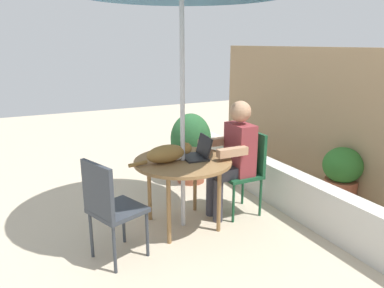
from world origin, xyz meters
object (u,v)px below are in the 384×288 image
object	(u,v)px
chair_occupied	(246,166)
potted_plant_by_chair	(191,145)
chair_empty	(109,203)
potted_plant_near_fence	(342,174)
laptop	(199,151)
patio_table	(183,166)
person_seated	(234,153)
cat	(168,154)

from	to	relation	value
chair_occupied	potted_plant_by_chair	size ratio (longest dim) A/B	0.97
chair_empty	potted_plant_near_fence	distance (m)	2.68
potted_plant_near_fence	potted_plant_by_chair	size ratio (longest dim) A/B	0.72
laptop	potted_plant_by_chair	bearing A→B (deg)	158.48
chair_occupied	potted_plant_by_chair	world-z (taller)	potted_plant_by_chair
patio_table	person_seated	distance (m)	0.59
chair_occupied	person_seated	distance (m)	0.23
patio_table	laptop	world-z (taller)	laptop
laptop	potted_plant_by_chair	size ratio (longest dim) A/B	0.35
patio_table	person_seated	bearing A→B (deg)	90.00
chair_empty	potted_plant_near_fence	size ratio (longest dim) A/B	1.35
chair_occupied	chair_empty	size ratio (longest dim) A/B	1.00
patio_table	potted_plant_near_fence	distance (m)	1.91
chair_empty	laptop	world-z (taller)	laptop
laptop	person_seated	bearing A→B (deg)	89.78
patio_table	chair_empty	world-z (taller)	chair_empty
person_seated	chair_occupied	bearing A→B (deg)	90.00
patio_table	potted_plant_near_fence	xyz separation A→B (m)	(0.30, 1.86, -0.28)
patio_table	laptop	distance (m)	0.22
potted_plant_by_chair	laptop	bearing A→B (deg)	-21.52
potted_plant_near_fence	potted_plant_by_chair	distance (m)	1.87
patio_table	cat	xyz separation A→B (m)	(-0.01, -0.15, 0.15)
laptop	potted_plant_by_chair	world-z (taller)	potted_plant_by_chair
cat	potted_plant_near_fence	distance (m)	2.08
patio_table	potted_plant_by_chair	world-z (taller)	potted_plant_by_chair
patio_table	chair_occupied	bearing A→B (deg)	90.00
chair_occupied	patio_table	bearing A→B (deg)	-90.00
chair_occupied	potted_plant_by_chair	bearing A→B (deg)	-172.59
chair_occupied	potted_plant_by_chair	distance (m)	1.09
potted_plant_near_fence	patio_table	bearing A→B (deg)	-99.24
chair_empty	laptop	bearing A→B (deg)	107.33
potted_plant_by_chair	cat	bearing A→B (deg)	-35.23
potted_plant_near_fence	potted_plant_by_chair	world-z (taller)	potted_plant_by_chair
chair_empty	potted_plant_near_fence	bearing A→B (deg)	90.12
chair_empty	potted_plant_near_fence	world-z (taller)	chair_empty
chair_occupied	cat	distance (m)	0.93
person_seated	potted_plant_near_fence	size ratio (longest dim) A/B	1.85
person_seated	laptop	size ratio (longest dim) A/B	3.83
patio_table	chair_occupied	world-z (taller)	chair_occupied
person_seated	potted_plant_near_fence	distance (m)	1.35
laptop	potted_plant_near_fence	size ratio (longest dim) A/B	0.48
cat	potted_plant_near_fence	size ratio (longest dim) A/B	0.98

